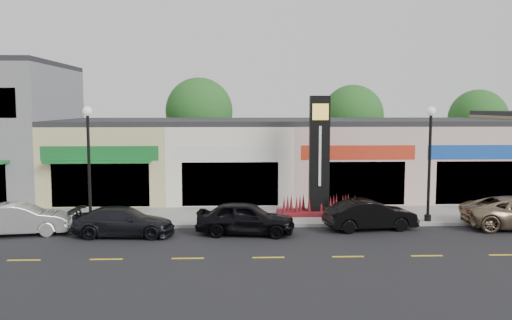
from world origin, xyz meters
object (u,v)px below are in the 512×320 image
object	(u,v)px
lamp_east_near	(430,152)
car_black_sedan	(246,218)
car_white_van	(20,219)
pylon_sign	(319,173)
car_black_conv	(370,215)
lamp_west_near	(89,153)
car_dark_sedan	(124,222)

from	to	relation	value
lamp_east_near	car_black_sedan	distance (m)	9.37
car_white_van	car_black_sedan	bearing A→B (deg)	-101.10
car_white_van	pylon_sign	bearing A→B (deg)	-86.22
lamp_east_near	car_black_conv	xyz separation A→B (m)	(-3.07, -1.08, -2.79)
car_white_van	lamp_east_near	bearing A→B (deg)	-94.76
pylon_sign	car_white_van	xyz separation A→B (m)	(-13.68, -3.17, -1.58)
car_black_sedan	car_black_conv	world-z (taller)	car_black_sedan
car_black_sedan	car_black_conv	bearing A→B (deg)	-75.56
pylon_sign	car_black_conv	bearing A→B (deg)	-55.14
pylon_sign	lamp_west_near	bearing A→B (deg)	-171.23
pylon_sign	car_black_sedan	xyz separation A→B (m)	(-3.78, -3.49, -1.54)
lamp_west_near	car_black_conv	bearing A→B (deg)	-4.77
lamp_west_near	car_white_van	size ratio (longest dim) A/B	1.29
lamp_west_near	car_black_sedan	world-z (taller)	lamp_west_near
car_white_van	car_black_conv	world-z (taller)	car_white_van
car_white_van	car_black_conv	bearing A→B (deg)	-97.82
lamp_east_near	car_white_van	world-z (taller)	lamp_east_near
lamp_west_near	car_dark_sedan	world-z (taller)	lamp_west_near
pylon_sign	car_black_conv	xyz separation A→B (m)	(1.93, -2.78, -1.59)
car_black_sedan	pylon_sign	bearing A→B (deg)	-39.94
lamp_east_near	car_black_sedan	xyz separation A→B (m)	(-8.78, -1.79, -2.74)
car_dark_sedan	car_black_sedan	xyz separation A→B (m)	(5.30, 0.09, 0.10)
lamp_east_near	car_white_van	distance (m)	18.94
car_black_conv	lamp_west_near	bearing A→B (deg)	76.50
car_black_sedan	lamp_east_near	bearing A→B (deg)	-71.13
car_dark_sedan	car_black_sedan	distance (m)	5.30
lamp_east_near	car_dark_sedan	size ratio (longest dim) A/B	1.25
car_white_van	car_dark_sedan	xyz separation A→B (m)	(4.60, -0.41, -0.06)
car_dark_sedan	car_black_conv	world-z (taller)	car_black_conv
car_white_van	car_black_sedan	size ratio (longest dim) A/B	0.98
car_white_van	car_black_conv	xyz separation A→B (m)	(15.61, 0.40, -0.01)
car_black_conv	car_white_van	bearing A→B (deg)	82.72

